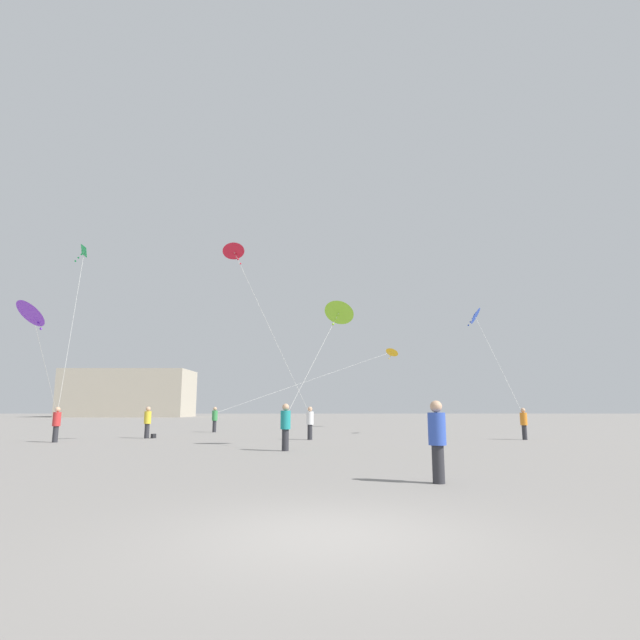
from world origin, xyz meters
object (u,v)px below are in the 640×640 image
Objects in this scene: person_in_teal at (283,425)px; person_in_blue at (435,437)px; person_in_yellow at (145,421)px; person_in_white at (308,422)px; person_in_orange at (521,422)px; building_left_hall at (127,393)px; kite_emerald_delta at (81,255)px; kite_violet_diamond at (30,312)px; kite_amber_diamond at (389,352)px; kite_lime_diamond at (337,312)px; person_in_red at (54,423)px; kite_crimson_diamond at (232,252)px; person_in_green at (213,418)px; handbag_beside_flyer at (151,436)px; kite_cobalt_diamond at (473,316)px.

person_in_blue is at bearing -63.17° from person_in_teal.
person_in_yellow is 1.00× the size of person_in_white.
person_in_teal reaches higher than person_in_orange.
person_in_yellow is 20.54m from person_in_orange.
kite_emerald_delta is at bearing -71.57° from building_left_hall.
person_in_blue is 17.30m from kite_violet_diamond.
kite_amber_diamond is at bearing 40.35° from kite_emerald_delta.
person_in_teal is at bearing -35.84° from person_in_blue.
building_left_hall is at bearing 116.54° from kite_lime_diamond.
kite_lime_diamond is at bearing -121.98° from person_in_red.
person_in_yellow is at bearing 75.86° from kite_violet_diamond.
person_in_green is at bearing 105.02° from kite_crimson_diamond.
kite_crimson_diamond reaches higher than person_in_orange.
kite_amber_diamond reaches higher than kite_lime_diamond.
person_in_yellow is 1.00× the size of person_in_green.
kite_amber_diamond is 1.53× the size of kite_emerald_delta.
person_in_orange is 0.32× the size of kite_lime_diamond.
kite_crimson_diamond is 1.67× the size of kite_lime_diamond.
person_in_white is 15.93m from kite_emerald_delta.
kite_amber_diamond is 68.73m from building_left_hall.
person_in_blue is 0.08× the size of building_left_hall.
person_in_red is 27.70m from kite_amber_diamond.
kite_amber_diamond is (-4.59, 17.07, 5.62)m from person_in_orange.
building_left_hall reaches higher than person_in_white.
person_in_teal is at bearing 0.53° from kite_violet_diamond.
handbag_beside_flyer is (2.47, 8.52, -5.37)m from kite_violet_diamond.
person_in_green is at bearing -47.99° from person_in_red.
kite_emerald_delta reaches higher than kite_lime_diamond.
person_in_white is 0.29× the size of kite_violet_diamond.
person_in_white is 7.24m from kite_lime_diamond.
person_in_red is 6.94m from kite_violet_diamond.
person_in_orange is at bearing -3.98° from handbag_beside_flyer.
kite_cobalt_diamond reaches higher than kite_amber_diamond.
building_left_hall is 74.54m from handbag_beside_flyer.
kite_crimson_diamond reaches higher than kite_lime_diamond.
person_in_orange is at bearing 10.21° from kite_crimson_diamond.
kite_crimson_diamond is at bearing 126.83° from person_in_teal.
kite_violet_diamond is (-21.69, -11.47, -1.99)m from kite_cobalt_diamond.
kite_violet_diamond is at bearing 174.03° from person_in_red.
building_left_hall is (-47.75, 70.51, 3.55)m from person_in_orange.
kite_cobalt_diamond is (10.46, 4.36, 6.53)m from person_in_white.
handbag_beside_flyer is at bearing 134.99° from person_in_teal.
kite_emerald_delta reaches higher than handbag_beside_flyer.
kite_crimson_diamond is 26.95× the size of handbag_beside_flyer.
building_left_hall is at bearing 108.43° from kite_emerald_delta.
person_in_orange is 0.96× the size of person_in_white.
kite_lime_diamond reaches higher than person_in_yellow.
person_in_orange is 0.25× the size of kite_cobalt_diamond.
person_in_green is 7.30m from handbag_beside_flyer.
person_in_yellow is 0.34× the size of kite_lime_diamond.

